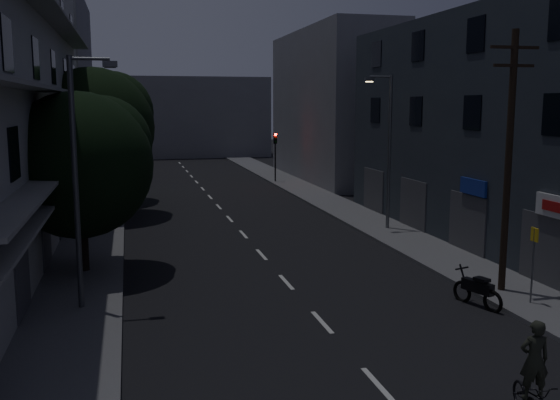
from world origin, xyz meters
name	(u,v)px	position (x,y,z in m)	size (l,w,h in m)	color
ground	(228,217)	(0.00, 25.00, 0.00)	(160.00, 160.00, 0.00)	black
sidewalk_left	(97,222)	(-7.50, 25.00, 0.07)	(3.00, 90.00, 0.15)	#565659
sidewalk_right	(348,211)	(7.50, 25.00, 0.07)	(3.00, 90.00, 0.15)	#565659
lane_markings	(214,202)	(0.00, 31.25, 0.01)	(0.15, 60.50, 0.01)	beige
building_right	(525,130)	(11.99, 14.00, 5.50)	(6.19, 28.00, 11.00)	#293038
building_far_left	(52,89)	(-12.00, 48.00, 8.00)	(6.00, 20.00, 16.00)	slate
building_far_right	(332,106)	(12.00, 42.00, 6.50)	(6.00, 20.00, 13.00)	slate
building_far_end	(173,117)	(0.00, 70.00, 5.00)	(24.00, 8.00, 10.00)	slate
tree_near	(80,159)	(-7.45, 14.13, 4.55)	(5.70, 5.70, 7.03)	black
tree_mid	(95,123)	(-7.49, 27.06, 5.56)	(7.03, 7.03, 8.65)	black
tree_far	(99,130)	(-7.50, 32.73, 4.96)	(6.20, 6.20, 7.67)	black
traffic_signal_far_right	(275,147)	(6.46, 40.24, 3.10)	(0.28, 0.37, 4.10)	black
traffic_signal_far_left	(116,150)	(-6.54, 39.11, 3.10)	(0.28, 0.37, 4.10)	black
street_lamp_left_near	(79,170)	(-7.17, 9.36, 4.60)	(1.51, 0.25, 8.00)	#505357
street_lamp_right	(387,144)	(7.53, 19.21, 4.60)	(1.51, 0.25, 8.00)	slate
street_lamp_left_far	(108,137)	(-6.85, 29.93, 4.60)	(1.51, 0.25, 8.00)	slate
utility_pole	(509,157)	(7.08, 7.82, 4.87)	(1.80, 0.24, 9.00)	black
bus_stop_sign	(534,251)	(7.17, 6.27, 1.89)	(0.06, 0.35, 2.52)	#595B60
motorcycle	(477,291)	(5.48, 6.77, 0.52)	(0.87, 2.01, 1.33)	black
cyclist	(533,386)	(2.55, -0.25, 0.74)	(0.90, 1.81, 2.20)	black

